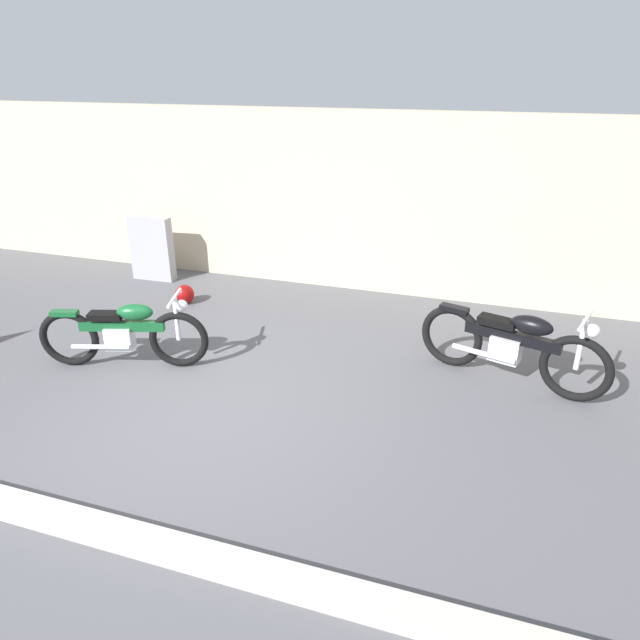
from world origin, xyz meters
TOP-DOWN VIEW (x-y plane):
  - ground_plane at (0.00, 0.00)m, footprint 40.00×40.00m
  - building_wall at (0.00, 4.20)m, footprint 18.00×0.30m
  - curb_strip at (0.00, -1.63)m, footprint 18.00×0.24m
  - stone_marker at (-2.75, 3.48)m, footprint 0.72×0.23m
  - helmet at (-1.71, 2.68)m, footprint 0.29×0.29m
  - motorcycle_black at (2.98, 1.76)m, footprint 2.07×0.84m
  - motorcycle_green at (-1.34, 0.75)m, footprint 1.94×0.79m

SIDE VIEW (x-z plane):
  - ground_plane at x=0.00m, z-range 0.00..0.00m
  - curb_strip at x=0.00m, z-range 0.00..0.12m
  - helmet at x=-1.71m, z-range 0.00..0.29m
  - motorcycle_green at x=-1.34m, z-range -0.02..0.88m
  - motorcycle_black at x=2.98m, z-range -0.02..0.94m
  - stone_marker at x=-2.75m, z-range 0.00..1.05m
  - building_wall at x=0.00m, z-range 0.00..2.71m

